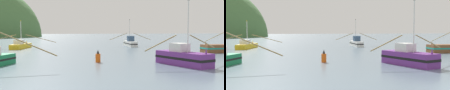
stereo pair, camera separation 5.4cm
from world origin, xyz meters
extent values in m
cone|color=brown|center=(14.97, 23.67, 1.73)|extent=(0.22, 0.22, 0.70)
cylinder|color=#997F4C|center=(19.63, 27.38, 2.58)|extent=(0.86, 5.93, 1.91)
cube|color=white|center=(8.47, 44.05, 0.62)|extent=(2.64, 8.41, 1.25)
cube|color=black|center=(8.47, 44.05, 0.69)|extent=(2.67, 8.50, 0.22)
cone|color=white|center=(8.94, 47.82, 1.60)|extent=(0.22, 0.22, 0.70)
cube|color=#334C6B|center=(8.42, 43.61, 1.90)|extent=(1.68, 1.99, 1.31)
cylinder|color=silver|center=(8.57, 44.82, 3.88)|extent=(0.12, 0.12, 5.26)
cube|color=black|center=(8.57, 44.82, 6.63)|extent=(0.07, 0.36, 0.20)
cylinder|color=#997F4C|center=(5.47, 44.42, 2.40)|extent=(4.44, 0.67, 1.81)
cylinder|color=#997F4C|center=(11.48, 43.67, 2.40)|extent=(4.44, 0.67, 1.81)
cylinder|color=#997F4C|center=(-14.35, 12.06, 2.81)|extent=(6.50, 3.09, 2.78)
cube|color=gold|center=(-16.91, 42.84, 0.51)|extent=(4.02, 8.45, 1.02)
cube|color=gold|center=(-16.91, 42.84, 0.56)|extent=(4.06, 8.53, 0.18)
cone|color=gold|center=(-15.98, 46.49, 1.37)|extent=(0.24, 0.24, 0.70)
cube|color=silver|center=(-17.20, 41.71, 1.48)|extent=(2.04, 2.32, 0.91)
cylinder|color=silver|center=(-16.88, 42.96, 3.42)|extent=(0.12, 0.12, 4.80)
cube|color=gold|center=(-16.88, 42.96, 5.94)|extent=(0.12, 0.36, 0.20)
cylinder|color=#997F4C|center=(-21.03, 43.90, 2.16)|extent=(6.32, 1.73, 1.79)
cylinder|color=#997F4C|center=(-12.79, 41.79, 2.16)|extent=(6.32, 1.73, 1.79)
cube|color=#6B2D84|center=(2.36, 10.97, 0.74)|extent=(3.60, 6.97, 1.49)
cube|color=black|center=(2.36, 10.97, 0.82)|extent=(3.63, 7.04, 0.27)
cone|color=#6B2D84|center=(3.08, 7.99, 1.84)|extent=(0.24, 0.24, 0.70)
cube|color=silver|center=(2.24, 11.46, 1.96)|extent=(1.92, 2.08, 0.94)
cylinder|color=silver|center=(2.52, 10.31, 4.26)|extent=(0.12, 0.12, 5.54)
cylinder|color=#997F4C|center=(5.39, 11.70, 2.56)|extent=(4.10, 1.10, 1.65)
cylinder|color=#997F4C|center=(-0.67, 10.23, 2.56)|extent=(4.10, 1.10, 1.65)
cylinder|color=#E55914|center=(-6.01, 16.14, 0.51)|extent=(0.60, 0.60, 1.03)
cone|color=black|center=(-6.01, 16.14, 1.28)|extent=(0.36, 0.36, 0.50)
camera|label=1|loc=(-12.40, -12.22, 3.78)|focal=38.72mm
camera|label=2|loc=(-12.35, -12.24, 3.78)|focal=38.72mm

